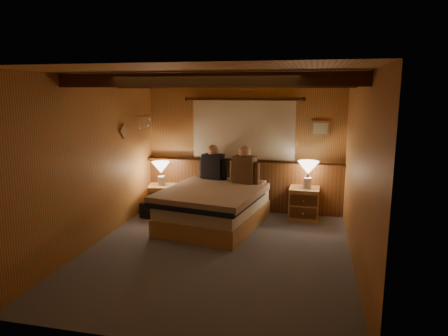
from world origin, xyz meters
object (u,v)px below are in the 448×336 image
(bed, at_px, (214,206))
(lamp_right, at_px, (308,169))
(nightstand_right, at_px, (304,203))
(person_right, at_px, (244,168))
(duffel_bag, at_px, (154,210))
(nightstand_left, at_px, (163,199))
(person_left, at_px, (213,165))
(lamp_left, at_px, (161,169))

(bed, xyz_separation_m, lamp_right, (1.48, 0.70, 0.55))
(nightstand_right, xyz_separation_m, person_right, (-1.02, -0.20, 0.62))
(nightstand_right, relative_size, person_right, 0.83)
(nightstand_right, bearing_deg, person_right, -167.64)
(nightstand_right, distance_m, person_right, 1.21)
(duffel_bag, bearing_deg, nightstand_left, 92.27)
(duffel_bag, bearing_deg, nightstand_right, 21.80)
(person_right, relative_size, duffel_bag, 1.37)
(nightstand_left, bearing_deg, nightstand_right, -7.01)
(nightstand_left, distance_m, person_right, 1.63)
(person_left, bearing_deg, person_right, -7.04)
(lamp_right, distance_m, person_right, 1.08)
(lamp_right, height_order, duffel_bag, lamp_right)
(lamp_left, relative_size, person_left, 0.66)
(nightstand_right, height_order, lamp_right, lamp_right)
(bed, height_order, person_left, person_left)
(nightstand_left, xyz_separation_m, lamp_right, (2.56, 0.23, 0.62))
(lamp_left, relative_size, person_right, 0.64)
(duffel_bag, bearing_deg, person_right, 22.03)
(person_left, bearing_deg, nightstand_right, 10.99)
(bed, xyz_separation_m, lamp_left, (-1.11, 0.50, 0.49))
(lamp_left, height_order, person_right, person_right)
(bed, bearing_deg, person_right, 60.12)
(bed, height_order, nightstand_left, bed)
(nightstand_right, xyz_separation_m, lamp_left, (-2.54, -0.19, 0.54))
(nightstand_right, xyz_separation_m, duffel_bag, (-2.55, -0.51, -0.14))
(lamp_left, bearing_deg, person_right, -0.10)
(nightstand_left, distance_m, duffel_bag, 0.32)
(bed, relative_size, duffel_bag, 4.28)
(nightstand_right, bearing_deg, person_left, -178.57)
(duffel_bag, bearing_deg, bed, 1.30)
(nightstand_right, distance_m, person_left, 1.73)
(lamp_left, bearing_deg, person_left, 11.84)
(bed, height_order, duffel_bag, bed)
(nightstand_left, xyz_separation_m, person_left, (0.90, 0.22, 0.63))
(nightstand_right, distance_m, lamp_right, 0.60)
(lamp_right, height_order, person_right, person_right)
(bed, distance_m, nightstand_right, 1.59)
(nightstand_left, xyz_separation_m, duffel_bag, (-0.04, -0.29, -0.12))
(lamp_right, relative_size, duffel_bag, 0.96)
(bed, bearing_deg, nightstand_left, 166.36)
(bed, bearing_deg, nightstand_right, 35.87)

